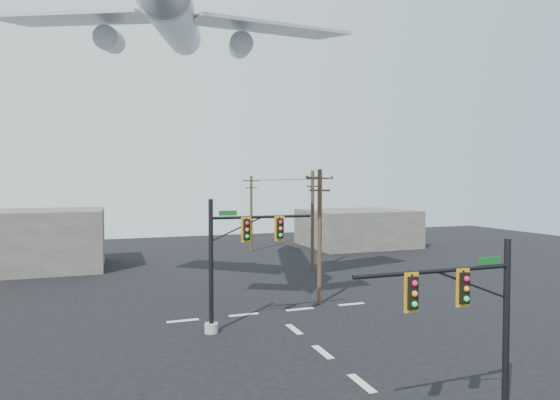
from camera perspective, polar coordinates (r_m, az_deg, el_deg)
name	(u,v)px	position (r m, az deg, el deg)	size (l,w,h in m)	color
ground	(362,383)	(22.07, 9.94, -21.16)	(120.00, 120.00, 0.00)	black
lane_markings	(312,344)	(26.52, 3.95, -17.06)	(14.00, 21.20, 0.01)	silver
signal_mast_near	(477,330)	(18.08, 22.92, -14.40)	(6.50, 0.74, 6.73)	#9C9A8E
signal_mast_far	(233,261)	(27.79, -5.70, -7.41)	(6.63, 0.86, 7.79)	#9C9A8E
utility_pole_a	(320,234)	(33.72, 4.85, -4.13)	(1.84, 0.88, 9.70)	#4C3220
utility_pole_b	(312,218)	(46.84, 3.98, -2.23)	(1.90, 0.93, 9.98)	#4C3220
utility_pole_c	(251,212)	(59.95, -3.52, -1.44)	(1.98, 0.42, 9.69)	#4C3220
power_lines	(293,179)	(46.99, 1.61, 2.55)	(6.63, 26.98, 0.04)	black
airliner	(176,23)	(36.26, -12.52, 20.32)	(24.85, 26.51, 7.27)	#B9BDC6
building_left	(7,241)	(53.82, -30.35, -4.32)	(18.00, 10.00, 6.00)	slate
building_right	(357,228)	(66.23, 9.32, -3.37)	(14.00, 12.00, 5.00)	slate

